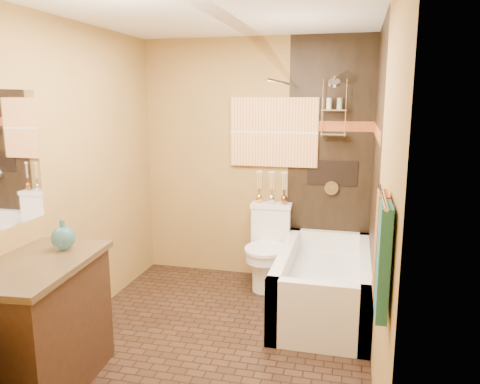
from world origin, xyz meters
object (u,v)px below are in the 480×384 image
(sunset_painting, at_px, (274,132))
(bathtub, at_px, (324,288))
(toilet, at_px, (268,247))
(vanity, at_px, (38,326))

(sunset_painting, bearing_deg, bathtub, -50.39)
(sunset_painting, height_order, toilet, sunset_painting)
(bathtub, bearing_deg, vanity, -136.92)
(sunset_painting, distance_m, vanity, 2.82)
(sunset_painting, distance_m, bathtub, 1.63)
(sunset_painting, xyz_separation_m, toilet, (0.00, -0.27, -1.13))
(toilet, bearing_deg, vanity, -121.60)
(bathtub, distance_m, toilet, 0.78)
(sunset_painting, bearing_deg, toilet, -90.00)
(vanity, bearing_deg, sunset_painting, 59.41)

